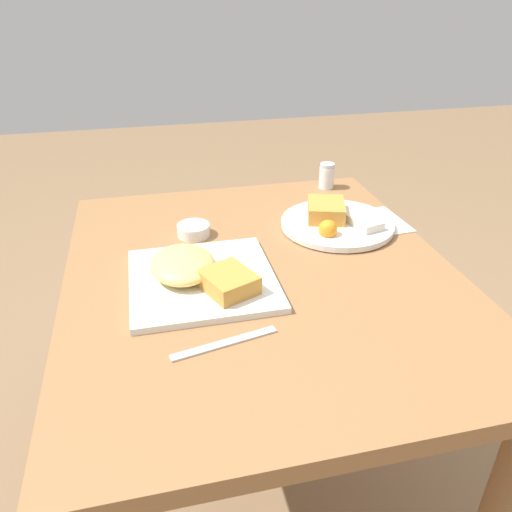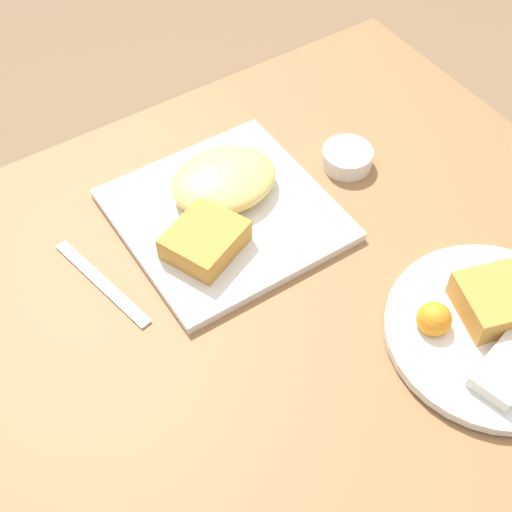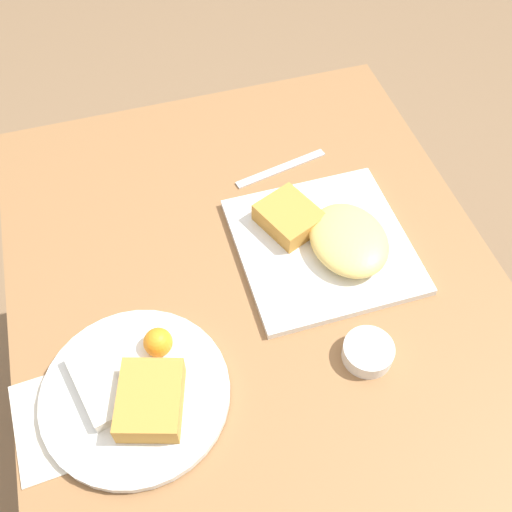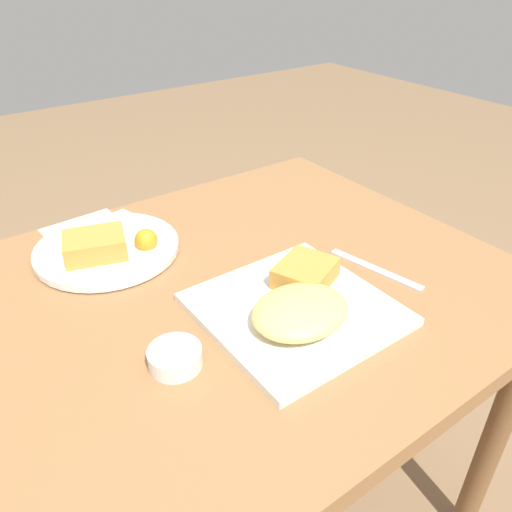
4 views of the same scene
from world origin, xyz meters
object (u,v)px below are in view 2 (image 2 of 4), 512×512
at_px(butter_knife, 102,283).
at_px(sauce_ramekin, 347,157).
at_px(plate_square_near, 222,204).
at_px(plate_oval_far, 494,326).

bearing_deg(butter_knife, sauce_ramekin, 78.67).
height_order(plate_square_near, plate_oval_far, plate_square_near).
xyz_separation_m(sauce_ramekin, butter_knife, (0.41, 0.00, -0.01)).
bearing_deg(sauce_ramekin, plate_square_near, -4.25).
bearing_deg(plate_oval_far, plate_square_near, -63.67).
distance_m(plate_oval_far, sauce_ramekin, 0.34).
xyz_separation_m(plate_oval_far, sauce_ramekin, (-0.03, -0.34, -0.00)).
bearing_deg(plate_square_near, plate_oval_far, 116.33).
relative_size(plate_square_near, sauce_ramekin, 3.72).
xyz_separation_m(plate_square_near, plate_oval_far, (-0.18, 0.36, -0.00)).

